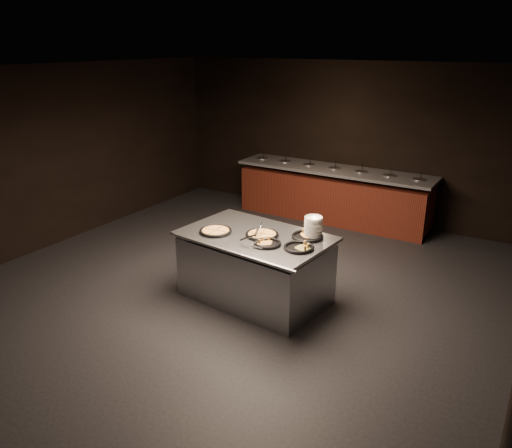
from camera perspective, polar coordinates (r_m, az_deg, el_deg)
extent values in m
cube|color=black|center=(6.79, -3.57, -8.22)|extent=(7.00, 8.00, 0.01)
cube|color=black|center=(5.98, -4.20, 17.11)|extent=(7.00, 8.00, 0.01)
cube|color=black|center=(9.69, 10.07, 9.38)|extent=(7.00, 0.01, 2.90)
cube|color=black|center=(8.68, -23.29, 6.80)|extent=(0.01, 8.00, 2.90)
cube|color=#602516|center=(9.54, 8.73, 2.95)|extent=(3.60, 0.75, 0.85)
cube|color=slate|center=(9.40, 8.91, 6.14)|extent=(3.70, 0.83, 0.05)
cube|color=#3A210D|center=(9.66, 8.61, 0.76)|extent=(3.60, 0.69, 0.08)
cylinder|color=#ADAFB4|center=(10.07, 0.71, 7.36)|extent=(0.22, 0.22, 0.08)
cylinder|color=#3C6829|center=(10.06, 0.71, 7.50)|extent=(0.19, 0.19, 0.02)
cylinder|color=black|center=(10.01, 0.81, 7.93)|extent=(0.04, 0.10, 0.19)
cylinder|color=#ADAFB4|center=(9.82, 3.32, 7.00)|extent=(0.22, 0.22, 0.08)
cylinder|color=#3C6829|center=(9.82, 3.33, 7.14)|extent=(0.19, 0.19, 0.02)
cylinder|color=black|center=(9.77, 3.44, 7.58)|extent=(0.04, 0.10, 0.19)
cylinder|color=#ADAFB4|center=(9.60, 6.06, 6.60)|extent=(0.22, 0.22, 0.08)
cylinder|color=#3C6829|center=(9.59, 6.06, 6.75)|extent=(0.19, 0.19, 0.02)
cylinder|color=black|center=(9.54, 6.19, 7.19)|extent=(0.04, 0.10, 0.19)
cylinder|color=#ADAFB4|center=(9.39, 8.91, 6.17)|extent=(0.22, 0.22, 0.08)
cylinder|color=#3C6829|center=(9.39, 8.92, 6.32)|extent=(0.19, 0.19, 0.02)
cylinder|color=black|center=(9.34, 9.07, 6.77)|extent=(0.04, 0.10, 0.19)
cylinder|color=#ADAFB4|center=(9.22, 11.88, 5.71)|extent=(0.22, 0.22, 0.08)
cylinder|color=#3C6829|center=(9.21, 11.89, 5.86)|extent=(0.19, 0.19, 0.02)
cylinder|color=black|center=(9.16, 12.06, 6.32)|extent=(0.04, 0.10, 0.19)
cylinder|color=#ADAFB4|center=(9.07, 14.95, 5.21)|extent=(0.22, 0.22, 0.08)
cylinder|color=#3C6829|center=(9.06, 14.96, 5.36)|extent=(0.19, 0.19, 0.02)
cylinder|color=black|center=(9.01, 15.15, 5.83)|extent=(0.04, 0.10, 0.19)
cylinder|color=#ADAFB4|center=(8.94, 18.11, 4.68)|extent=(0.22, 0.22, 0.08)
cylinder|color=#3C6829|center=(8.93, 18.12, 4.84)|extent=(0.19, 0.19, 0.02)
cylinder|color=black|center=(8.89, 18.34, 5.30)|extent=(0.04, 0.10, 0.19)
cube|color=#ADAFB4|center=(6.56, -0.06, -5.25)|extent=(1.90, 1.28, 0.81)
cube|color=#ADAFB4|center=(6.37, -0.07, -1.39)|extent=(1.99, 1.36, 0.04)
cylinder|color=#ADAFB4|center=(5.91, -3.06, -3.19)|extent=(1.87, 0.24, 0.04)
cylinder|color=white|center=(6.30, 6.57, -0.32)|extent=(0.23, 0.23, 0.26)
cylinder|color=black|center=(6.45, -4.64, -0.91)|extent=(0.40, 0.40, 0.01)
torus|color=black|center=(6.45, -4.64, -0.78)|extent=(0.42, 0.42, 0.04)
torus|color=#A86E2B|center=(6.45, -4.64, -0.76)|extent=(0.36, 0.36, 0.03)
cylinder|color=#E0A151|center=(6.45, -4.64, -0.78)|extent=(0.32, 0.32, 0.02)
cube|color=black|center=(6.44, -4.65, -0.71)|extent=(0.04, 0.32, 0.00)
cube|color=black|center=(6.44, -4.65, -0.71)|extent=(0.32, 0.04, 0.00)
cylinder|color=black|center=(6.32, 0.70, -1.31)|extent=(0.40, 0.40, 0.01)
torus|color=black|center=(6.31, 0.70, -1.18)|extent=(0.42, 0.42, 0.04)
torus|color=#A86E2B|center=(6.31, 0.70, -1.16)|extent=(0.36, 0.36, 0.03)
cylinder|color=#E0A151|center=(6.31, 0.70, -1.18)|extent=(0.32, 0.32, 0.02)
cube|color=black|center=(6.31, 0.70, -1.10)|extent=(0.11, 0.30, 0.00)
cube|color=black|center=(6.31, 0.70, -1.10)|extent=(0.30, 0.11, 0.00)
cylinder|color=black|center=(6.29, 5.91, -1.51)|extent=(0.38, 0.38, 0.01)
torus|color=black|center=(6.29, 5.91, -1.38)|extent=(0.40, 0.40, 0.04)
cylinder|color=black|center=(6.05, 1.31, -2.33)|extent=(0.31, 0.31, 0.01)
torus|color=black|center=(6.04, 1.31, -2.19)|extent=(0.34, 0.34, 0.04)
cylinder|color=black|center=(5.95, 4.92, -2.79)|extent=(0.34, 0.34, 0.01)
torus|color=black|center=(5.95, 4.93, -2.65)|extent=(0.37, 0.37, 0.04)
cube|color=#ADAFB4|center=(6.45, 0.58, -0.69)|extent=(0.13, 0.15, 0.00)
cylinder|color=black|center=(6.26, 0.24, -0.50)|extent=(0.07, 0.22, 0.15)
cylinder|color=#ADAFB4|center=(6.36, 0.41, -0.69)|extent=(0.04, 0.11, 0.09)
cube|color=#ADAFB4|center=(5.95, 0.42, -2.57)|extent=(0.12, 0.10, 0.00)
cylinder|color=black|center=(5.99, -0.99, -1.57)|extent=(0.21, 0.04, 0.13)
cylinder|color=#ADAFB4|center=(5.97, -0.28, -2.17)|extent=(0.11, 0.02, 0.08)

